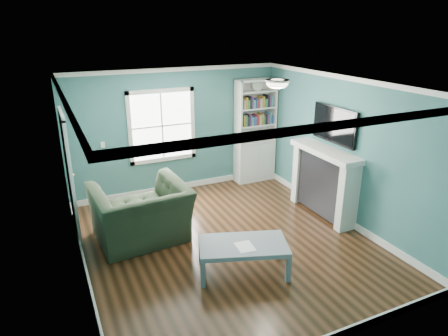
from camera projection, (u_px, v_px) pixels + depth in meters
name	position (u px, v px, depth m)	size (l,w,h in m)	color
floor	(227.00, 242.00, 6.63)	(5.00, 5.00, 0.00)	black
room_walls	(228.00, 152.00, 6.08)	(5.00, 5.00, 5.00)	#326464
trim	(227.00, 173.00, 6.20)	(4.50, 5.00, 2.60)	white
window	(162.00, 126.00, 8.12)	(1.40, 0.06, 1.50)	white
bookshelf	(255.00, 141.00, 8.97)	(0.90, 0.35, 2.31)	silver
fireplace	(324.00, 183.00, 7.40)	(0.44, 1.58, 1.30)	black
tv	(335.00, 125.00, 7.07)	(0.06, 1.10, 0.65)	black
door	(69.00, 175.00, 6.57)	(0.12, 0.98, 2.17)	silver
ceiling_fixture	(277.00, 83.00, 6.19)	(0.38, 0.38, 0.15)	white
light_switch	(103.00, 145.00, 7.73)	(0.08, 0.01, 0.12)	white
recliner	(140.00, 205.00, 6.49)	(1.47, 0.96, 1.29)	black
coffee_table	(243.00, 247.00, 5.73)	(1.42, 1.06, 0.46)	#545E65
paper_sheet	(245.00, 247.00, 5.62)	(0.23, 0.30, 0.00)	white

